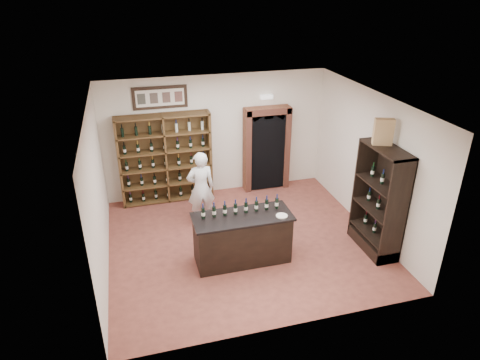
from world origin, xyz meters
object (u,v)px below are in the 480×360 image
at_px(counter_bottle_0, 203,213).
at_px(shopkeeper, 201,188).
at_px(side_cabinet, 378,215).
at_px(tasting_counter, 242,238).
at_px(wine_shelf, 165,158).
at_px(wine_crate, 383,132).

bearing_deg(counter_bottle_0, shopkeeper, 81.44).
bearing_deg(side_cabinet, counter_bottle_0, 173.21).
bearing_deg(tasting_counter, shopkeeper, 106.49).
bearing_deg(wine_shelf, side_cabinet, -40.21).
bearing_deg(wine_shelf, counter_bottle_0, -82.33).
height_order(tasting_counter, wine_crate, wine_crate).
distance_m(counter_bottle_0, wine_crate, 3.66).
bearing_deg(shopkeeper, wine_crate, 148.79).
bearing_deg(shopkeeper, wine_shelf, -66.52).
height_order(tasting_counter, counter_bottle_0, counter_bottle_0).
height_order(counter_bottle_0, wine_crate, wine_crate).
distance_m(tasting_counter, shopkeeper, 1.76).
distance_m(wine_shelf, wine_crate, 5.04).
bearing_deg(shopkeeper, counter_bottle_0, 79.45).
xyz_separation_m(wine_shelf, wine_crate, (3.78, -3.05, 1.35)).
height_order(side_cabinet, shopkeeper, side_cabinet).
bearing_deg(wine_shelf, shopkeeper, -64.53).
bearing_deg(tasting_counter, wine_crate, -2.58).
bearing_deg(wine_crate, wine_shelf, 161.28).
bearing_deg(counter_bottle_0, tasting_counter, -8.71).
bearing_deg(tasting_counter, side_cabinet, -6.28).
bearing_deg(wine_crate, tasting_counter, -162.34).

